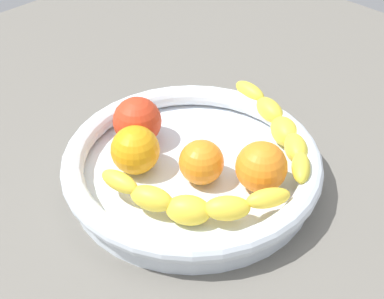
{
  "coord_description": "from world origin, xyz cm",
  "views": [
    {
      "loc": [
        -36.65,
        36.78,
        49.5
      ],
      "look_at": [
        0.0,
        0.0,
        7.98
      ],
      "focal_mm": 52.46,
      "sensor_mm": 36.0,
      "label": 1
    }
  ],
  "objects": [
    {
      "name": "banana_draped_right",
      "position": [
        -5.54,
        5.96,
        7.2
      ],
      "size": [
        18.23,
        13.33,
        3.92
      ],
      "color": "yellow",
      "rests_on": "fruit_bowl"
    },
    {
      "name": "kitchen_counter",
      "position": [
        0.0,
        0.0,
        1.5
      ],
      "size": [
        120.0,
        120.0,
        3.0
      ],
      "primitive_type": "cube",
      "color": "#67635B",
      "rests_on": "ground"
    },
    {
      "name": "fruit_bowl",
      "position": [
        0.0,
        0.0,
        5.43
      ],
      "size": [
        31.37,
        31.37,
        4.71
      ],
      "color": "silver",
      "rests_on": "kitchen_counter"
    },
    {
      "name": "orange_mid_left",
      "position": [
        4.77,
        4.78,
        7.93
      ],
      "size": [
        5.9,
        5.9,
        5.9
      ],
      "primitive_type": "sphere",
      "color": "orange",
      "rests_on": "fruit_bowl"
    },
    {
      "name": "orange_front",
      "position": [
        -2.14,
        0.6,
        7.64
      ],
      "size": [
        5.33,
        5.33,
        5.33
      ],
      "primitive_type": "sphere",
      "color": "orange",
      "rests_on": "fruit_bowl"
    },
    {
      "name": "tomato_red",
      "position": [
        8.89,
        0.9,
        8.08
      ],
      "size": [
        6.2,
        6.2,
        6.2
      ],
      "primitive_type": "sphere",
      "color": "red",
      "rests_on": "fruit_bowl"
    },
    {
      "name": "orange_mid_right",
      "position": [
        -7.87,
        -3.32,
        7.98
      ],
      "size": [
        6.02,
        6.02,
        6.02
      ],
      "primitive_type": "sphere",
      "color": "orange",
      "rests_on": "fruit_bowl"
    },
    {
      "name": "banana_draped_left",
      "position": [
        -4.3,
        -11.61,
        7.21
      ],
      "size": [
        19.64,
        12.18,
        3.96
      ],
      "color": "yellow",
      "rests_on": "fruit_bowl"
    }
  ]
}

